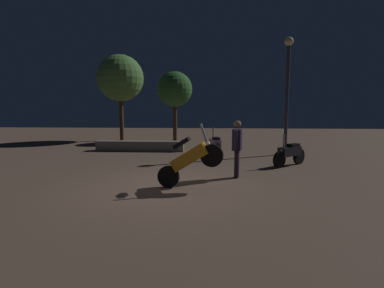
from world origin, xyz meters
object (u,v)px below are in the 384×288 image
Objects in this scene: motorcycle_black_parked_left at (290,153)px; motorcycle_pink_parked_right at (215,144)px; motorcycle_orange_foreground at (189,159)px; person_rider_beside at (237,144)px; streetlamp_near at (288,81)px.

motorcycle_black_parked_left and motorcycle_pink_parked_right have the same top height.
motorcycle_black_parked_left is (3.22, 3.08, -0.31)m from motorcycle_orange_foreground.
streetlamp_near reaches higher than person_rider_beside.
motorcycle_orange_foreground is 4.47m from motorcycle_black_parked_left.
motorcycle_orange_foreground is at bearing -123.23° from streetlamp_near.
person_rider_beside is (1.27, 1.27, 0.23)m from motorcycle_orange_foreground.
motorcycle_black_parked_left is at bearing -145.25° from motorcycle_pink_parked_right.
person_rider_beside is at bearing 2.33° from motorcycle_black_parked_left.
motorcycle_orange_foreground is 7.08m from streetlamp_near.
motorcycle_pink_parked_right is 4.18m from person_rider_beside.
motorcycle_pink_parked_right is 1.00× the size of person_rider_beside.
motorcycle_pink_parked_right is 0.34× the size of streetlamp_near.
motorcycle_black_parked_left is at bearing -100.05° from streetlamp_near.
person_rider_beside is (0.55, -4.11, 0.54)m from motorcycle_pink_parked_right.
streetlamp_near is (2.39, 4.33, 2.09)m from person_rider_beside.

